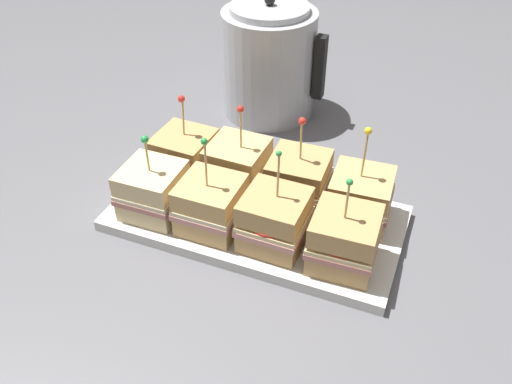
# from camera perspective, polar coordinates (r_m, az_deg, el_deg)

# --- Properties ---
(ground_plane) EXTENTS (6.00, 6.00, 0.00)m
(ground_plane) POSITION_cam_1_polar(r_m,az_deg,el_deg) (0.86, -0.00, -3.24)
(ground_plane) COLOR slate
(serving_platter) EXTENTS (0.45, 0.22, 0.02)m
(serving_platter) POSITION_cam_1_polar(r_m,az_deg,el_deg) (0.85, -0.00, -2.78)
(serving_platter) COLOR silver
(serving_platter) RESTS_ON ground_plane
(sandwich_front_far_left) EXTENTS (0.09, 0.09, 0.14)m
(sandwich_front_far_left) POSITION_cam_1_polar(r_m,az_deg,el_deg) (0.84, -10.79, 0.16)
(sandwich_front_far_left) COLOR beige
(sandwich_front_far_left) RESTS_ON serving_platter
(sandwich_front_center_left) EXTENTS (0.09, 0.09, 0.16)m
(sandwich_front_center_left) POSITION_cam_1_polar(r_m,az_deg,el_deg) (0.80, -4.77, -1.37)
(sandwich_front_center_left) COLOR tan
(sandwich_front_center_left) RESTS_ON serving_platter
(sandwich_front_center_right) EXTENTS (0.09, 0.09, 0.16)m
(sandwich_front_center_right) POSITION_cam_1_polar(r_m,az_deg,el_deg) (0.77, 1.97, -3.02)
(sandwich_front_center_right) COLOR tan
(sandwich_front_center_right) RESTS_ON serving_platter
(sandwich_front_far_right) EXTENTS (0.10, 0.10, 0.15)m
(sandwich_front_far_right) POSITION_cam_1_polar(r_m,az_deg,el_deg) (0.75, 9.26, -5.03)
(sandwich_front_far_right) COLOR tan
(sandwich_front_far_right) RESTS_ON serving_platter
(sandwich_back_far_left) EXTENTS (0.10, 0.10, 0.15)m
(sandwich_back_far_left) POSITION_cam_1_polar(r_m,az_deg,el_deg) (0.91, -7.49, 3.81)
(sandwich_back_far_left) COLOR tan
(sandwich_back_far_left) RESTS_ON serving_platter
(sandwich_back_center_left) EXTENTS (0.09, 0.09, 0.16)m
(sandwich_back_center_left) POSITION_cam_1_polar(r_m,az_deg,el_deg) (0.87, -1.95, 2.66)
(sandwich_back_center_left) COLOR tan
(sandwich_back_center_left) RESTS_ON serving_platter
(sandwich_back_center_right) EXTENTS (0.10, 0.10, 0.16)m
(sandwich_back_center_right) POSITION_cam_1_polar(r_m,az_deg,el_deg) (0.85, 4.48, 1.17)
(sandwich_back_center_right) COLOR tan
(sandwich_back_center_right) RESTS_ON serving_platter
(sandwich_back_far_right) EXTENTS (0.10, 0.10, 0.16)m
(sandwich_back_far_right) POSITION_cam_1_polar(r_m,az_deg,el_deg) (0.83, 10.93, -0.59)
(sandwich_back_far_right) COLOR tan
(sandwich_back_far_right) RESTS_ON serving_platter
(kettle_steel) EXTENTS (0.21, 0.18, 0.24)m
(kettle_steel) POSITION_cam_1_polar(r_m,az_deg,el_deg) (1.10, 1.40, 13.55)
(kettle_steel) COLOR #B7BABF
(kettle_steel) RESTS_ON ground_plane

